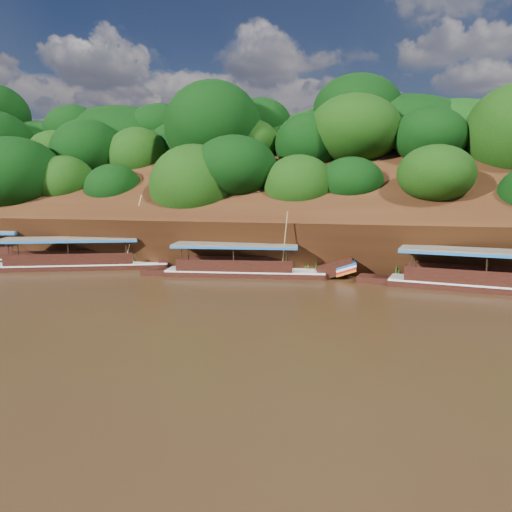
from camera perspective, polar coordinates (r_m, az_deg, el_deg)
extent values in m
plane|color=black|center=(26.40, -0.32, -5.67)|extent=(160.00, 160.00, 0.00)
cube|color=black|center=(41.45, 4.97, 4.26)|extent=(120.00, 16.12, 13.64)
cube|color=black|center=(51.65, 6.57, 1.11)|extent=(120.00, 24.00, 12.00)
ellipsoid|color=#0A3408|center=(59.25, -24.50, 10.06)|extent=(20.00, 10.00, 8.00)
ellipsoid|color=#0A3408|center=(41.79, -3.42, 4.30)|extent=(18.00, 8.00, 6.40)
ellipsoid|color=#0A3408|center=(48.37, 6.31, 11.55)|extent=(24.00, 11.00, 8.40)
cube|color=black|center=(33.09, 26.03, -3.67)|extent=(12.86, 4.27, 0.89)
cube|color=silver|center=(33.01, 26.08, -2.95)|extent=(12.87, 4.33, 0.10)
cube|color=#4F4637|center=(32.68, 24.91, 0.51)|extent=(10.21, 4.13, 0.12)
cube|color=#18569C|center=(32.69, 24.89, 0.30)|extent=(10.21, 4.13, 0.18)
cube|color=black|center=(34.74, -1.23, -2.30)|extent=(11.16, 3.41, 0.82)
cube|color=silver|center=(34.67, -1.23, -1.66)|extent=(11.17, 3.47, 0.09)
cube|color=black|center=(34.40, 9.04, -1.42)|extent=(2.78, 1.83, 1.55)
cube|color=#18569C|center=(34.40, 10.20, -0.98)|extent=(1.54, 1.73, 0.56)
cube|color=#A61A12|center=(34.45, 10.18, -1.49)|extent=(1.54, 1.73, 0.56)
cube|color=#4F4637|center=(34.50, -2.37, 1.33)|extent=(8.84, 3.41, 0.11)
cube|color=#18569C|center=(34.52, -2.37, 1.15)|extent=(8.84, 3.41, 0.16)
cylinder|color=tan|center=(33.58, 3.30, 1.74)|extent=(0.67, 1.45, 4.05)
cube|color=black|center=(39.83, -19.15, -1.40)|extent=(12.60, 6.42, 0.86)
cube|color=silver|center=(39.77, -19.17, -0.81)|extent=(12.62, 6.48, 0.10)
cube|color=black|center=(38.86, -8.87, -0.27)|extent=(3.34, 2.53, 1.70)
cube|color=#18569C|center=(38.80, -7.71, 0.17)|extent=(2.03, 2.09, 0.64)
cube|color=#A61A12|center=(38.84, -7.70, -0.31)|extent=(2.03, 2.09, 0.64)
cube|color=#4F4637|center=(39.71, -20.42, 1.88)|extent=(10.14, 5.75, 0.12)
cube|color=#18569C|center=(39.72, -20.41, 1.71)|extent=(10.14, 5.75, 0.17)
cylinder|color=tan|center=(38.64, -13.84, 3.09)|extent=(0.85, 1.56, 4.98)
cube|color=black|center=(43.34, -21.41, 0.26)|extent=(3.39, 2.53, 1.82)
cube|color=#18569C|center=(43.03, -20.44, 0.70)|extent=(2.00, 2.22, 0.66)
cube|color=#A61A12|center=(43.08, -20.41, 0.21)|extent=(2.00, 2.22, 0.66)
cone|color=#236218|center=(43.38, -22.62, 0.16)|extent=(1.50, 1.50, 1.47)
cone|color=#236218|center=(39.49, -13.93, 0.13)|extent=(1.50, 1.50, 1.90)
cone|color=#236218|center=(37.28, -7.20, -0.46)|extent=(1.50, 1.50, 1.52)
cone|color=#236218|center=(35.44, 6.08, -0.83)|extent=(1.50, 1.50, 1.59)
cone|color=#236218|center=(35.18, 16.63, -1.07)|extent=(1.50, 1.50, 1.74)
cone|color=#236218|center=(35.57, 24.06, -1.40)|extent=(1.50, 1.50, 1.68)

